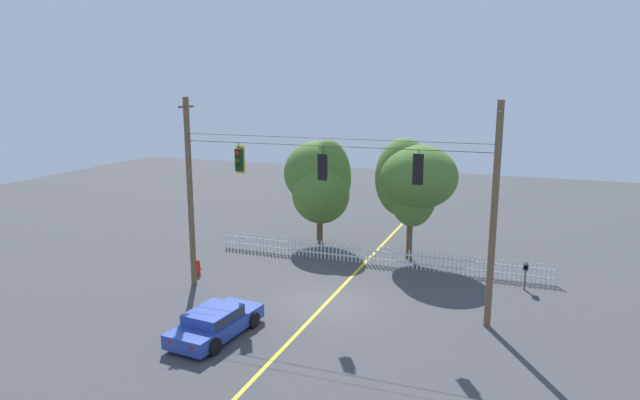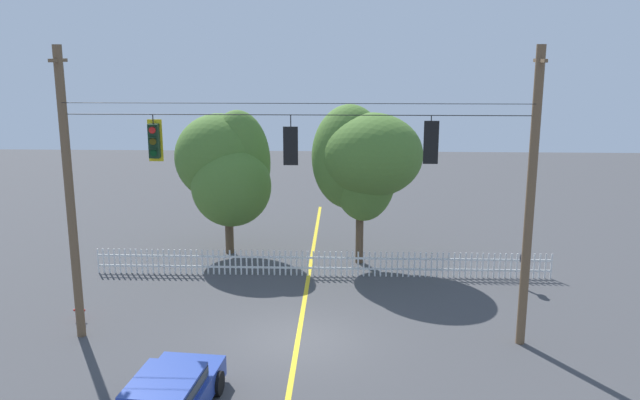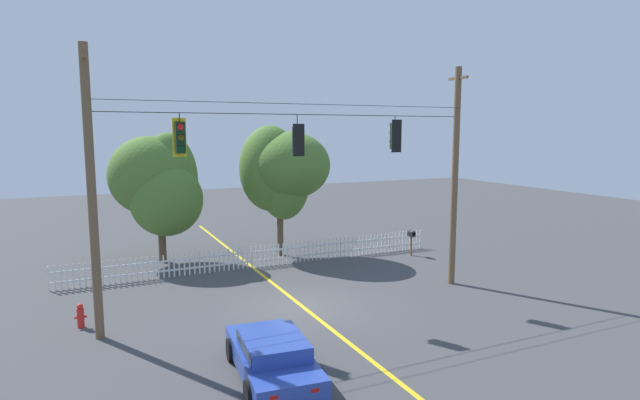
{
  "view_description": "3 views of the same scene",
  "coord_description": "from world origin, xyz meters",
  "px_view_note": "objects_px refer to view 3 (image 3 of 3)",
  "views": [
    {
      "loc": [
        8.05,
        -22.14,
        9.57
      ],
      "look_at": [
        -0.01,
        -0.81,
        4.85
      ],
      "focal_mm": 31.48,
      "sensor_mm": 36.0,
      "label": 1
    },
    {
      "loc": [
        1.43,
        -18.95,
        8.78
      ],
      "look_at": [
        0.72,
        -0.77,
        4.66
      ],
      "focal_mm": 36.65,
      "sensor_mm": 36.0,
      "label": 2
    },
    {
      "loc": [
        -7.14,
        -16.85,
        6.44
      ],
      "look_at": [
        0.53,
        -0.41,
        4.0
      ],
      "focal_mm": 28.84,
      "sensor_mm": 36.0,
      "label": 3
    }
  ],
  "objects_px": {
    "autumn_maple_near_fence": "(160,184)",
    "autumn_maple_mid": "(282,170)",
    "fire_hydrant": "(81,316)",
    "parked_car": "(273,355)",
    "roadside_mailbox": "(411,235)",
    "traffic_signal_eastbound_side": "(180,137)",
    "traffic_signal_northbound_primary": "(297,140)",
    "traffic_signal_northbound_secondary": "(395,136)"
  },
  "relations": [
    {
      "from": "autumn_maple_near_fence",
      "to": "autumn_maple_mid",
      "type": "relative_size",
      "value": 0.95
    },
    {
      "from": "fire_hydrant",
      "to": "parked_car",
      "type": "bearing_deg",
      "value": -52.28
    },
    {
      "from": "parked_car",
      "to": "roadside_mailbox",
      "type": "xyz_separation_m",
      "value": [
        11.07,
        9.56,
        0.47
      ]
    },
    {
      "from": "autumn_maple_mid",
      "to": "parked_car",
      "type": "distance_m",
      "value": 13.9
    },
    {
      "from": "traffic_signal_eastbound_side",
      "to": "fire_hydrant",
      "type": "bearing_deg",
      "value": 159.62
    },
    {
      "from": "autumn_maple_mid",
      "to": "parked_car",
      "type": "xyz_separation_m",
      "value": [
        -5.01,
        -12.38,
        -3.86
      ]
    },
    {
      "from": "autumn_maple_mid",
      "to": "roadside_mailbox",
      "type": "relative_size",
      "value": 5.08
    },
    {
      "from": "traffic_signal_northbound_primary",
      "to": "traffic_signal_northbound_secondary",
      "type": "distance_m",
      "value": 4.07
    },
    {
      "from": "traffic_signal_eastbound_side",
      "to": "autumn_maple_near_fence",
      "type": "height_order",
      "value": "traffic_signal_eastbound_side"
    },
    {
      "from": "autumn_maple_mid",
      "to": "roadside_mailbox",
      "type": "distance_m",
      "value": 7.5
    },
    {
      "from": "fire_hydrant",
      "to": "roadside_mailbox",
      "type": "xyz_separation_m",
      "value": [
        15.65,
        3.65,
        0.67
      ]
    },
    {
      "from": "traffic_signal_eastbound_side",
      "to": "fire_hydrant",
      "type": "height_order",
      "value": "traffic_signal_eastbound_side"
    },
    {
      "from": "traffic_signal_northbound_secondary",
      "to": "parked_car",
      "type": "relative_size",
      "value": 0.32
    },
    {
      "from": "fire_hydrant",
      "to": "traffic_signal_northbound_primary",
      "type": "bearing_deg",
      "value": -9.49
    },
    {
      "from": "traffic_signal_eastbound_side",
      "to": "fire_hydrant",
      "type": "distance_m",
      "value": 6.77
    },
    {
      "from": "autumn_maple_near_fence",
      "to": "fire_hydrant",
      "type": "height_order",
      "value": "autumn_maple_near_fence"
    },
    {
      "from": "autumn_maple_mid",
      "to": "traffic_signal_eastbound_side",
      "type": "bearing_deg",
      "value": -129.73
    },
    {
      "from": "traffic_signal_northbound_secondary",
      "to": "parked_car",
      "type": "height_order",
      "value": "traffic_signal_northbound_secondary"
    },
    {
      "from": "traffic_signal_northbound_secondary",
      "to": "fire_hydrant",
      "type": "xyz_separation_m",
      "value": [
        -11.33,
        1.21,
        -5.85
      ]
    },
    {
      "from": "autumn_maple_near_fence",
      "to": "traffic_signal_eastbound_side",
      "type": "bearing_deg",
      "value": -93.23
    },
    {
      "from": "traffic_signal_northbound_primary",
      "to": "roadside_mailbox",
      "type": "xyz_separation_m",
      "value": [
        8.38,
        4.86,
        -5.05
      ]
    },
    {
      "from": "traffic_signal_eastbound_side",
      "to": "parked_car",
      "type": "relative_size",
      "value": 0.32
    },
    {
      "from": "traffic_signal_eastbound_side",
      "to": "traffic_signal_northbound_secondary",
      "type": "relative_size",
      "value": 1.01
    },
    {
      "from": "autumn_maple_mid",
      "to": "autumn_maple_near_fence",
      "type": "bearing_deg",
      "value": 167.15
    },
    {
      "from": "traffic_signal_northbound_primary",
      "to": "roadside_mailbox",
      "type": "distance_m",
      "value": 10.93
    },
    {
      "from": "fire_hydrant",
      "to": "roadside_mailbox",
      "type": "height_order",
      "value": "roadside_mailbox"
    },
    {
      "from": "traffic_signal_northbound_secondary",
      "to": "fire_hydrant",
      "type": "height_order",
      "value": "traffic_signal_northbound_secondary"
    },
    {
      "from": "traffic_signal_northbound_secondary",
      "to": "autumn_maple_mid",
      "type": "height_order",
      "value": "traffic_signal_northbound_secondary"
    },
    {
      "from": "traffic_signal_eastbound_side",
      "to": "traffic_signal_northbound_primary",
      "type": "xyz_separation_m",
      "value": [
        4.05,
        -0.02,
        -0.11
      ]
    },
    {
      "from": "traffic_signal_northbound_primary",
      "to": "traffic_signal_northbound_secondary",
      "type": "height_order",
      "value": "same"
    },
    {
      "from": "traffic_signal_eastbound_side",
      "to": "autumn_maple_mid",
      "type": "bearing_deg",
      "value": 50.27
    },
    {
      "from": "traffic_signal_northbound_secondary",
      "to": "traffic_signal_eastbound_side",
      "type": "bearing_deg",
      "value": 179.86
    },
    {
      "from": "traffic_signal_eastbound_side",
      "to": "autumn_maple_near_fence",
      "type": "relative_size",
      "value": 0.22
    },
    {
      "from": "autumn_maple_near_fence",
      "to": "autumn_maple_mid",
      "type": "height_order",
      "value": "autumn_maple_mid"
    },
    {
      "from": "autumn_maple_mid",
      "to": "traffic_signal_northbound_primary",
      "type": "bearing_deg",
      "value": -106.8
    },
    {
      "from": "traffic_signal_northbound_primary",
      "to": "parked_car",
      "type": "xyz_separation_m",
      "value": [
        -2.69,
        -4.7,
        -5.52
      ]
    },
    {
      "from": "fire_hydrant",
      "to": "traffic_signal_eastbound_side",
      "type": "bearing_deg",
      "value": -20.38
    },
    {
      "from": "traffic_signal_eastbound_side",
      "to": "roadside_mailbox",
      "type": "bearing_deg",
      "value": 21.29
    },
    {
      "from": "traffic_signal_northbound_primary",
      "to": "autumn_maple_mid",
      "type": "relative_size",
      "value": 0.22
    },
    {
      "from": "parked_car",
      "to": "roadside_mailbox",
      "type": "relative_size",
      "value": 3.27
    },
    {
      "from": "traffic_signal_northbound_secondary",
      "to": "autumn_maple_mid",
      "type": "relative_size",
      "value": 0.21
    },
    {
      "from": "traffic_signal_northbound_primary",
      "to": "fire_hydrant",
      "type": "height_order",
      "value": "traffic_signal_northbound_primary"
    }
  ]
}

